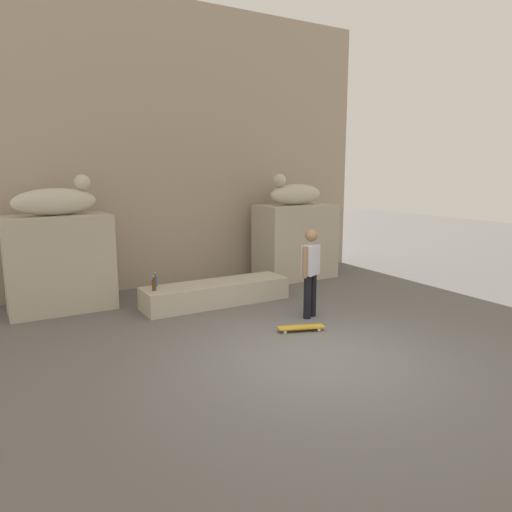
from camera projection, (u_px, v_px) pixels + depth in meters
ground_plane at (314, 357)px, 7.04m from camera, size 40.00×40.00×0.00m
facade_wall at (170, 147)px, 11.35m from camera, size 10.40×0.60×6.56m
pedestal_left at (60, 263)px, 9.31m from camera, size 1.95×1.10×1.88m
pedestal_right at (295, 242)px, 12.13m from camera, size 1.95×1.10×1.88m
statue_reclining_left at (57, 200)px, 9.12m from camera, size 1.68×0.85×0.78m
statue_reclining_right at (295, 193)px, 11.89m from camera, size 1.66×0.75×0.78m
ledge_block at (216, 293)px, 9.83m from camera, size 3.07×0.81×0.45m
skater at (311, 269)px, 8.81m from camera, size 0.50×0.33×1.67m
skateboard at (301, 327)px, 8.18m from camera, size 0.82×0.46×0.08m
bottle_blue at (155, 281)px, 9.41m from camera, size 0.07×0.07×0.28m
bottle_brown at (154, 284)px, 9.09m from camera, size 0.08×0.08×0.29m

